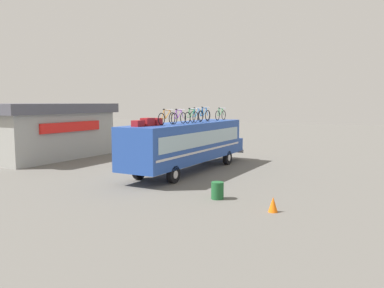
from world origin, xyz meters
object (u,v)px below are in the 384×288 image
(rooftop_bicycle_5, at_px, (204,115))
(traffic_cone, at_px, (273,204))
(rooftop_bicycle_2, at_px, (179,118))
(trash_bin, at_px, (217,190))
(rooftop_bicycle_1, at_px, (167,118))
(bus, at_px, (188,142))
(rooftop_bicycle_4, at_px, (196,116))
(luggage_bag_2, at_px, (148,122))
(rooftop_bicycle_3, at_px, (191,117))
(luggage_bag_3, at_px, (156,122))
(rooftop_bicycle_6, at_px, (204,115))
(luggage_bag_1, at_px, (138,123))
(rooftop_bicycle_7, at_px, (221,115))

(rooftop_bicycle_5, distance_m, traffic_cone, 11.27)
(rooftop_bicycle_2, height_order, rooftop_bicycle_5, rooftop_bicycle_5)
(trash_bin, bearing_deg, rooftop_bicycle_1, 56.67)
(bus, height_order, rooftop_bicycle_5, rooftop_bicycle_5)
(rooftop_bicycle_4, bearing_deg, rooftop_bicycle_1, 177.95)
(rooftop_bicycle_1, xyz_separation_m, trash_bin, (-2.95, -4.48, -3.00))
(rooftop_bicycle_5, height_order, trash_bin, rooftop_bicycle_5)
(luggage_bag_2, distance_m, rooftop_bicycle_3, 3.65)
(luggage_bag_3, bearing_deg, bus, -3.43)
(luggage_bag_2, bearing_deg, rooftop_bicycle_6, 1.15)
(luggage_bag_1, xyz_separation_m, traffic_cone, (-1.64, -7.64, -2.87))
(luggage_bag_1, bearing_deg, rooftop_bicycle_5, -4.30)
(luggage_bag_1, relative_size, trash_bin, 0.80)
(luggage_bag_1, bearing_deg, bus, -3.79)
(rooftop_bicycle_1, xyz_separation_m, rooftop_bicycle_6, (5.47, 0.46, 0.01))
(rooftop_bicycle_2, bearing_deg, rooftop_bicycle_1, 171.68)
(rooftop_bicycle_1, relative_size, trash_bin, 2.34)
(rooftop_bicycle_7, height_order, traffic_cone, rooftop_bicycle_7)
(luggage_bag_2, height_order, traffic_cone, luggage_bag_2)
(luggage_bag_1, distance_m, luggage_bag_2, 0.76)
(trash_bin, bearing_deg, rooftop_bicycle_7, 23.94)
(rooftop_bicycle_3, distance_m, rooftop_bicycle_4, 1.10)
(trash_bin, bearing_deg, rooftop_bicycle_2, 47.44)
(luggage_bag_3, bearing_deg, rooftop_bicycle_4, -5.55)
(traffic_cone, bearing_deg, rooftop_bicycle_3, 49.11)
(luggage_bag_2, relative_size, rooftop_bicycle_2, 0.43)
(rooftop_bicycle_7, bearing_deg, luggage_bag_2, 175.92)
(bus, xyz_separation_m, traffic_cone, (-6.32, -7.33, -1.51))
(rooftop_bicycle_6, bearing_deg, luggage_bag_1, -179.46)
(rooftop_bicycle_4, relative_size, trash_bin, 2.29)
(bus, relative_size, rooftop_bicycle_4, 6.91)
(rooftop_bicycle_5, xyz_separation_m, traffic_cone, (-8.13, -7.15, -3.10))
(rooftop_bicycle_6, bearing_deg, luggage_bag_3, -178.25)
(bus, relative_size, trash_bin, 15.86)
(rooftop_bicycle_2, relative_size, trash_bin, 2.19)
(luggage_bag_2, height_order, rooftop_bicycle_7, rooftop_bicycle_7)
(rooftop_bicycle_5, bearing_deg, rooftop_bicycle_6, 26.52)
(luggage_bag_3, relative_size, trash_bin, 0.75)
(rooftop_bicycle_1, bearing_deg, luggage_bag_1, 169.84)
(luggage_bag_1, xyz_separation_m, rooftop_bicycle_5, (6.49, -0.49, 0.24))
(luggage_bag_1, bearing_deg, rooftop_bicycle_4, -5.29)
(rooftop_bicycle_4, distance_m, trash_bin, 8.17)
(bus, relative_size, luggage_bag_3, 21.20)
(rooftop_bicycle_3, xyz_separation_m, traffic_cone, (-5.98, -6.90, -3.08))
(rooftop_bicycle_7, xyz_separation_m, traffic_cone, (-10.38, -7.01, -3.08))
(luggage_bag_2, xyz_separation_m, trash_bin, (-1.56, -4.80, -2.84))
(luggage_bag_3, relative_size, rooftop_bicycle_3, 0.34)
(luggage_bag_3, relative_size, rooftop_bicycle_7, 0.33)
(rooftop_bicycle_2, bearing_deg, rooftop_bicycle_6, 7.80)
(trash_bin, bearing_deg, rooftop_bicycle_5, 30.99)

